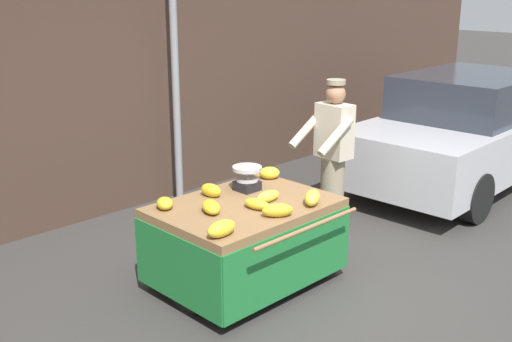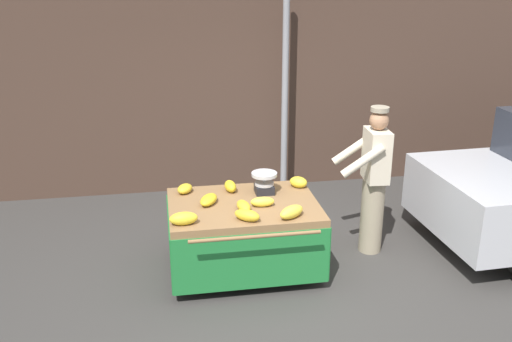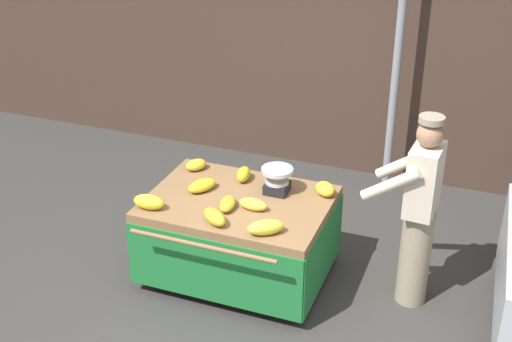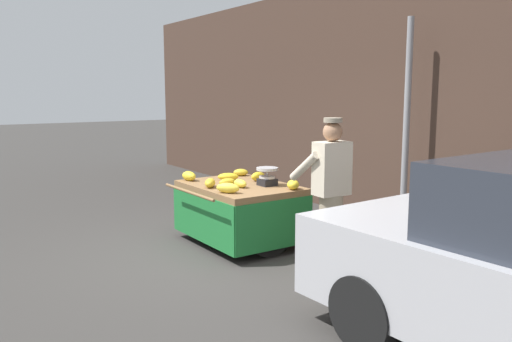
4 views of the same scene
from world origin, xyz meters
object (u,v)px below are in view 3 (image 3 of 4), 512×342
object	(u,v)px
banana_bunch_2	(266,227)
banana_bunch_8	(149,202)
banana_bunch_3	(325,189)
banana_bunch_6	(244,174)
banana_bunch_0	(253,204)
banana_bunch_1	(215,217)
banana_bunch_5	(196,165)
vendor_person	(419,212)
banana_bunch_4	(202,185)
street_pole	(397,62)
banana_bunch_7	(227,204)
weighing_scale	(277,180)
banana_cart	(238,221)

from	to	relation	value
banana_bunch_2	banana_bunch_8	bearing A→B (deg)	178.76
banana_bunch_3	banana_bunch_6	distance (m)	0.77
banana_bunch_0	banana_bunch_6	bearing A→B (deg)	120.62
banana_bunch_1	banana_bunch_5	bearing A→B (deg)	124.33
vendor_person	banana_bunch_3	bearing A→B (deg)	170.54
banana_bunch_4	banana_bunch_5	size ratio (longest dim) A/B	1.35
banana_bunch_2	vendor_person	bearing A→B (deg)	30.64
street_pole	banana_bunch_5	xyz separation A→B (m)	(-1.50, -1.74, -0.65)
banana_bunch_1	vendor_person	distance (m)	1.66
banana_bunch_0	banana_bunch_7	size ratio (longest dim) A/B	0.98
banana_bunch_4	banana_bunch_7	distance (m)	0.40
weighing_scale	banana_bunch_5	xyz separation A→B (m)	(-0.86, 0.14, -0.07)
banana_bunch_4	banana_bunch_6	world-z (taller)	banana_bunch_6
banana_bunch_0	vendor_person	bearing A→B (deg)	13.72
street_pole	vendor_person	world-z (taller)	street_pole
banana_cart	banana_bunch_3	bearing A→B (deg)	27.31
banana_bunch_3	banana_bunch_2	bearing A→B (deg)	-108.49
banana_cart	street_pole	bearing A→B (deg)	66.99
banana_cart	banana_bunch_4	xyz separation A→B (m)	(-0.36, 0.04, 0.26)
banana_bunch_2	banana_bunch_4	world-z (taller)	banana_bunch_2
banana_bunch_3	banana_bunch_8	world-z (taller)	banana_bunch_8
banana_bunch_0	banana_bunch_6	distance (m)	0.54
banana_bunch_4	banana_bunch_5	distance (m)	0.42
weighing_scale	banana_bunch_3	bearing A→B (deg)	13.91
weighing_scale	banana_bunch_3	size ratio (longest dim) A/B	1.37
banana_bunch_4	banana_bunch_7	world-z (taller)	banana_bunch_4
weighing_scale	banana_bunch_2	size ratio (longest dim) A/B	0.95
banana_bunch_1	banana_bunch_3	world-z (taller)	banana_bunch_3
banana_cart	banana_bunch_2	distance (m)	0.66
banana_bunch_5	banana_bunch_8	distance (m)	0.81
banana_bunch_2	street_pole	bearing A→B (deg)	79.15
banana_cart	banana_bunch_8	bearing A→B (deg)	-147.41
banana_bunch_2	banana_bunch_1	bearing A→B (deg)	179.20
banana_cart	banana_bunch_0	bearing A→B (deg)	-31.35
banana_bunch_1	vendor_person	xyz separation A→B (m)	(1.53, 0.64, 0.02)
banana_bunch_7	vendor_person	xyz separation A→B (m)	(1.53, 0.39, 0.03)
street_pole	banana_bunch_2	size ratio (longest dim) A/B	10.10
street_pole	banana_bunch_8	size ratio (longest dim) A/B	10.88
banana_bunch_3	banana_bunch_6	bearing A→B (deg)	179.73
banana_cart	banana_bunch_6	bearing A→B (deg)	104.64
banana_bunch_2	banana_bunch_5	size ratio (longest dim) A/B	1.41
banana_bunch_4	banana_bunch_6	bearing A→B (deg)	49.38
street_pole	weighing_scale	distance (m)	2.08
weighing_scale	banana_bunch_0	xyz separation A→B (m)	(-0.09, -0.36, -0.07)
banana_bunch_5	banana_bunch_8	world-z (taller)	banana_bunch_8
banana_cart	banana_bunch_1	xyz separation A→B (m)	(-0.03, -0.43, 0.27)
weighing_scale	banana_bunch_6	world-z (taller)	weighing_scale
banana_bunch_3	banana_bunch_0	bearing A→B (deg)	-137.01
street_pole	banana_bunch_1	distance (m)	2.81
banana_bunch_2	vendor_person	distance (m)	1.27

